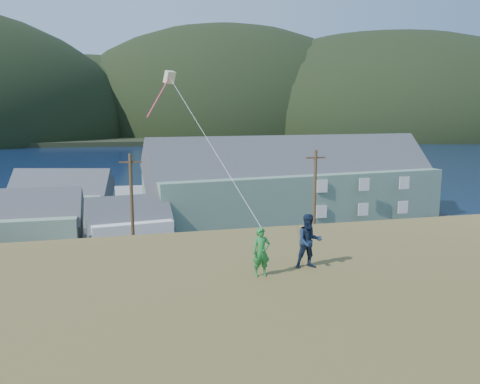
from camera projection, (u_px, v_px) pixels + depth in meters
name	position (u px, v px, depth m)	size (l,w,h in m)	color
ground	(178.00, 287.00, 34.08)	(900.00, 900.00, 0.00)	#0A1638
grass_strip	(182.00, 296.00, 32.16)	(110.00, 8.00, 0.10)	#4C3D19
waterfront_lot	(159.00, 231.00, 50.32)	(72.00, 36.00, 0.12)	#28282B
wharf	(106.00, 196.00, 70.78)	(26.00, 14.00, 0.90)	gray
far_shore	(124.00, 132.00, 349.48)	(900.00, 320.00, 2.00)	black
far_hills	(180.00, 133.00, 309.67)	(760.00, 265.00, 143.00)	black
lodge	(297.00, 182.00, 54.68)	(35.71, 14.07, 12.23)	slate
shed_palegreen_near	(29.00, 222.00, 43.36)	(9.55, 6.15, 6.84)	gray
shed_white	(130.00, 225.00, 43.19)	(8.23, 6.03, 6.06)	white
shed_palegreen_far	(61.00, 198.00, 54.37)	(12.58, 9.10, 7.63)	gray
utility_poles	(126.00, 222.00, 33.90)	(31.99, 0.24, 9.55)	#47331E
parked_cars	(79.00, 220.00, 52.04)	(25.55, 13.32, 1.56)	#314A7C
kite_flyer_green	(261.00, 252.00, 14.84)	(0.58, 0.38, 1.58)	#227E33
kite_flyer_navy	(309.00, 241.00, 15.65)	(0.90, 0.70, 1.84)	#16243E
kite_rig	(169.00, 82.00, 20.90)	(1.59, 4.38, 9.86)	beige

